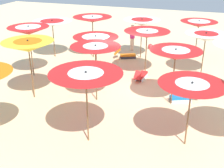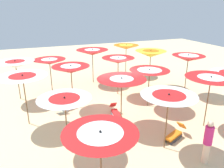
{
  "view_description": "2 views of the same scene",
  "coord_description": "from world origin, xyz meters",
  "views": [
    {
      "loc": [
        -3.3,
        11.67,
        5.63
      ],
      "look_at": [
        0.08,
        1.68,
        0.85
      ],
      "focal_mm": 46.25,
      "sensor_mm": 36.0,
      "label": 1
    },
    {
      "loc": [
        -4.3,
        -10.29,
        5.3
      ],
      "look_at": [
        -0.19,
        0.2,
        1.27
      ],
      "focal_mm": 35.18,
      "sensor_mm": 36.0,
      "label": 2
    }
  ],
  "objects": [
    {
      "name": "ground",
      "position": [
        0.0,
        0.0,
        -0.02
      ],
      "size": [
        41.31,
        41.31,
        0.04
      ],
      "primitive_type": "cube",
      "color": "beige"
    },
    {
      "name": "beach_umbrella_0",
      "position": [
        -5.01,
        3.05,
        2.14
      ],
      "size": [
        2.14,
        2.14,
        2.39
      ],
      "color": "brown",
      "rests_on": "ground"
    },
    {
      "name": "beach_umbrella_1",
      "position": [
        -4.62,
        -0.26,
        2.24
      ],
      "size": [
        2.18,
        2.18,
        2.45
      ],
      "color": "brown",
      "rests_on": "ground"
    },
    {
      "name": "beach_umbrella_2",
      "position": [
        -3.23,
        -2.77,
        1.93
      ],
      "size": [
        2.02,
        2.02,
        2.17
      ],
      "color": "brown",
      "rests_on": "ground"
    },
    {
      "name": "beach_umbrella_3",
      "position": [
        -2.74,
        -5.45,
        1.96
      ],
      "size": [
        2.1,
        2.1,
        2.18
      ],
      "color": "brown",
      "rests_on": "ground"
    },
    {
      "name": "beach_umbrella_4",
      "position": [
        -3.06,
        3.61,
        1.99
      ],
      "size": [
        2.03,
        2.03,
        2.21
      ],
      "color": "brown",
      "rests_on": "ground"
    },
    {
      "name": "beach_umbrella_5",
      "position": [
        -2.23,
        0.97,
        2.11
      ],
      "size": [
        2.02,
        2.02,
        2.36
      ],
      "color": "brown",
      "rests_on": "ground"
    },
    {
      "name": "beach_umbrella_6",
      "position": [
        -0.52,
        -1.82,
        2.08
      ],
      "size": [
        2.23,
        2.23,
        2.3
      ],
      "color": "brown",
      "rests_on": "ground"
    },
    {
      "name": "beach_umbrella_7",
      "position": [
        0.3,
        -4.22,
        2.09
      ],
      "size": [
        2.06,
        2.06,
        2.32
      ],
      "color": "brown",
      "rests_on": "ground"
    },
    {
      "name": "beach_umbrella_8",
      "position": [
        -0.02,
        4.42,
        2.21
      ],
      "size": [
        2.25,
        2.25,
        2.47
      ],
      "color": "brown",
      "rests_on": "ground"
    },
    {
      "name": "beach_umbrella_9",
      "position": [
        0.78,
        1.65,
        2.19
      ],
      "size": [
        1.99,
        1.99,
        2.42
      ],
      "color": "brown",
      "rests_on": "ground"
    },
    {
      "name": "beach_umbrella_10",
      "position": [
        1.65,
        -0.58,
        1.92
      ],
      "size": [
        2.15,
        2.15,
        2.15
      ],
      "color": "brown",
      "rests_on": "ground"
    },
    {
      "name": "beach_umbrella_11",
      "position": [
        2.99,
        -3.46,
        2.23
      ],
      "size": [
        2.22,
        2.22,
        2.45
      ],
      "color": "brown",
      "rests_on": "ground"
    },
    {
      "name": "beach_umbrella_12",
      "position": [
        3.04,
        5.39,
        2.23
      ],
      "size": [
        2.0,
        2.0,
        2.45
      ],
      "color": "brown",
      "rests_on": "ground"
    },
    {
      "name": "beach_umbrella_13",
      "position": [
        3.4,
        2.27,
        2.27
      ],
      "size": [
        2.07,
        2.07,
        2.54
      ],
      "color": "brown",
      "rests_on": "ground"
    },
    {
      "name": "beach_umbrella_14",
      "position": [
        4.77,
        0.17,
        2.3
      ],
      "size": [
        1.97,
        1.97,
        2.54
      ],
      "color": "brown",
      "rests_on": "ground"
    },
    {
      "name": "lounger_0",
      "position": [
        -0.48,
        -1.09,
        0.2
      ],
      "size": [
        0.46,
        1.29,
        0.58
      ],
      "rotation": [
        0.0,
        0.0,
        4.61
      ],
      "color": "silver",
      "rests_on": "ground"
    },
    {
      "name": "lounger_1",
      "position": [
        -2.69,
        0.6,
        0.21
      ],
      "size": [
        1.29,
        0.86,
        0.62
      ],
      "rotation": [
        0.0,
        0.0,
        6.71
      ],
      "color": "silver",
      "rests_on": "ground"
    },
    {
      "name": "lounger_2",
      "position": [
        1.07,
        -3.84,
        0.2
      ],
      "size": [
        1.29,
        0.8,
        0.62
      ],
      "rotation": [
        0.0,
        0.0,
        3.55
      ],
      "color": "#333338",
      "rests_on": "ground"
    },
    {
      "name": "beachgoer_0",
      "position": [
        1.16,
        -5.47,
        0.87
      ],
      "size": [
        0.3,
        0.3,
        1.66
      ],
      "rotation": [
        0.0,
        0.0,
        3.47
      ],
      "color": "beige",
      "rests_on": "ground"
    }
  ]
}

